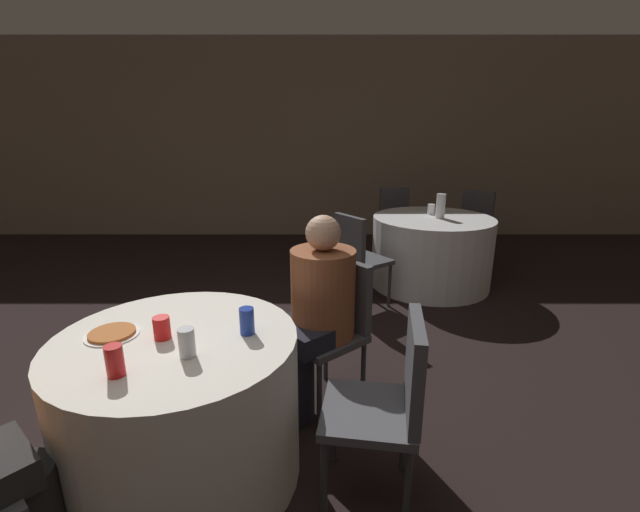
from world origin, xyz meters
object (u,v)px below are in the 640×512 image
Objects in this scene: table_near at (184,407)px; chair_far_southwest at (359,253)px; chair_far_northeast at (476,221)px; soda_can_silver at (189,342)px; chair_near_east at (393,395)px; chair_far_north at (398,216)px; soda_can_red at (117,360)px; chair_near_northeast at (336,318)px; pizza_plate_near at (114,333)px; person_floral_shirt at (316,314)px; soda_can_blue at (249,321)px; bottle_far at (443,206)px; table_far at (433,252)px.

chair_far_southwest is at bearing 63.82° from table_near.
soda_can_silver is (-2.37, -3.49, 0.26)m from chair_far_northeast.
chair_near_east and chair_far_northeast have the same top height.
soda_can_red is (-1.71, -3.87, 0.26)m from chair_far_north.
chair_near_northeast is 1.00× the size of chair_far_southwest.
pizza_plate_near is at bearing 90.93° from chair_near_east.
chair_far_northeast is 4.47m from soda_can_red.
chair_near_northeast is at bearing 47.05° from soda_can_red.
person_floral_shirt reaches higher than soda_can_blue.
chair_far_north is 7.15× the size of soda_can_red.
person_floral_shirt is 1.03m from pizza_plate_near.
soda_can_blue is 0.50× the size of bottle_far.
chair_far_southwest is (0.97, 1.97, 0.17)m from table_near.
chair_far_north is 1.11m from bottle_far.
table_far is at bearing 149.09° from bottle_far.
person_floral_shirt is (-0.99, -3.06, 0.07)m from chair_far_north.
soda_can_silver is at bearing -56.01° from table_near.
bottle_far reaches higher than chair_far_north.
chair_near_northeast is at bearing 62.30° from chair_far_north.
soda_can_blue is at bearing 108.10° from person_floral_shirt.
bottle_far is (1.24, 2.03, 0.25)m from person_floral_shirt.
chair_far_north is 4.24m from soda_can_red.
bottle_far reaches higher than table_near.
chair_near_east is 3.59× the size of bottle_far.
bottle_far is at bearing -10.34° from chair_near_east.
soda_can_red is at bearing -142.30° from soda_can_blue.
soda_can_silver is (-1.49, -3.73, 0.26)m from chair_far_north.
chair_near_northeast is 1.00× the size of chair_near_east.
table_near is at bearing -126.06° from bottle_far.
table_near is 3.14m from table_far.
chair_far_north is 4.02m from pizza_plate_near.
chair_near_east is 0.75× the size of person_floral_shirt.
person_floral_shirt reaches higher than chair_near_northeast.
chair_near_east is 1.00× the size of chair_far_northeast.
table_near is at bearing 90.00° from chair_near_northeast.
soda_can_blue is (-1.28, -3.53, 0.26)m from chair_far_north.
table_near is 0.93× the size of person_floral_shirt.
pizza_plate_near is (-1.25, -1.95, 0.21)m from chair_far_southwest.
chair_far_north is (0.63, 1.60, 0.00)m from chair_far_southwest.
chair_far_northeast is at bearing 54.35° from soda_can_red.
pizza_plate_near is at bearing -178.34° from soda_can_blue.
soda_can_silver is at bearing 97.86° from chair_far_northeast.
pizza_plate_near is 1.90× the size of soda_can_silver.
chair_far_north reaches higher than soda_can_silver.
chair_far_north is 3.21m from person_floral_shirt.
soda_can_silver reaches higher than table_far.
chair_far_northeast reaches higher than soda_can_silver.
table_near is 1.24× the size of chair_far_northeast.
pizza_plate_near is 0.95× the size of bottle_far.
person_floral_shirt reaches higher than bottle_far.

